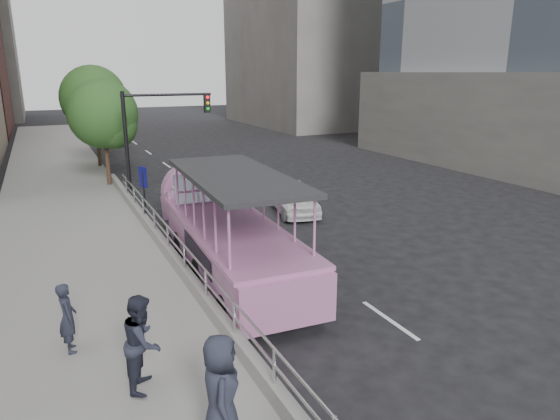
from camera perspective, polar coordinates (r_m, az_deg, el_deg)
The scene contains 13 objects.
ground at distance 14.10m, azimuth 4.08°, elevation -9.81°, with size 160.00×160.00×0.00m, color black.
sidewalk at distance 21.85m, azimuth -22.94°, elevation -1.33°, with size 5.50×80.00×0.30m, color gray.
kerb_wall at distance 14.54m, azimuth -10.74°, elevation -7.18°, with size 0.24×30.00×0.36m, color gray.
guardrail at distance 14.30m, azimuth -10.88°, elevation -4.73°, with size 0.07×22.00×0.71m.
duck_boat at distance 15.74m, azimuth -6.47°, elevation -2.37°, with size 2.87×9.99×3.28m.
car at distance 21.98m, azimuth 1.56°, elevation 1.49°, with size 1.65×4.10×1.40m, color white.
pedestrian_near at distance 11.55m, azimuth -23.11°, elevation -11.24°, with size 0.56×0.37×1.54m, color #272A3A.
pedestrian_mid at distance 9.83m, azimuth -15.43°, elevation -14.32°, with size 0.90×0.70×1.85m, color #272A3A.
pedestrian_far at distance 8.21m, azimuth -6.78°, elevation -20.05°, with size 0.94×0.61×1.92m, color #272A3A.
parking_sign at distance 20.15m, azimuth -15.29°, elevation 2.27°, with size 0.22×0.54×2.50m.
traffic_signal at distance 24.13m, azimuth -14.45°, elevation 9.03°, with size 4.20×0.32×5.20m.
street_tree_near at distance 27.23m, azimuth -19.31°, elevation 10.02°, with size 3.52×3.52×5.72m.
street_tree_far at distance 33.17m, azimuth -20.31°, elevation 11.62°, with size 3.97×3.97×6.45m.
Camera 1 is at (-6.38, -11.04, 6.03)m, focal length 32.00 mm.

